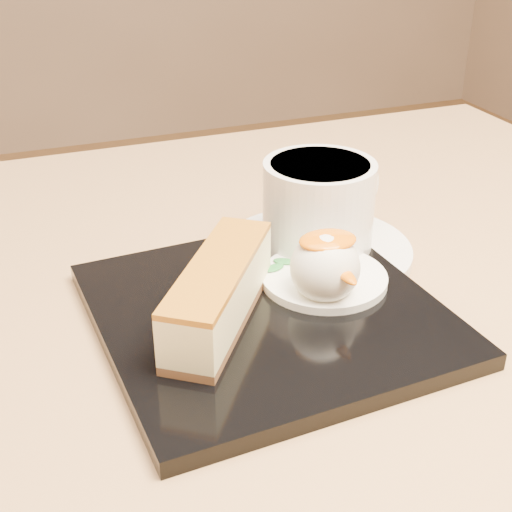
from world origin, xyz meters
name	(u,v)px	position (x,y,z in m)	size (l,w,h in m)	color
table	(316,490)	(0.00, 0.00, 0.56)	(0.80, 0.80, 0.72)	black
dessert_plate	(267,313)	(-0.04, 0.02, 0.73)	(0.22, 0.22, 0.01)	black
cheesecake	(219,292)	(-0.07, 0.01, 0.75)	(0.11, 0.13, 0.04)	brown
cream_smear	(324,278)	(0.01, 0.03, 0.73)	(0.09, 0.09, 0.01)	white
ice_cream_scoop	(325,267)	(0.00, 0.01, 0.76)	(0.05, 0.05, 0.05)	white
mango_sauce	(328,240)	(0.01, 0.02, 0.78)	(0.04, 0.03, 0.01)	orange
mint_sprig	(273,264)	(-0.01, 0.06, 0.74)	(0.03, 0.02, 0.00)	#2A8133
saucer	(316,252)	(0.03, 0.09, 0.72)	(0.15, 0.15, 0.01)	white
coffee_cup	(320,203)	(0.04, 0.09, 0.77)	(0.11, 0.09, 0.07)	white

